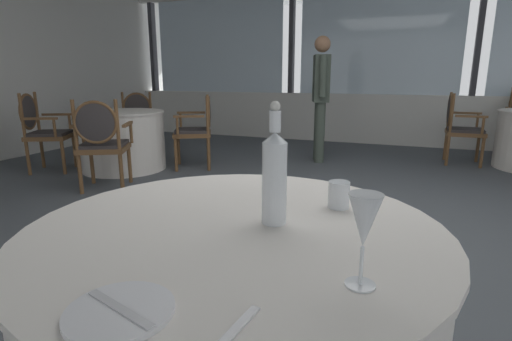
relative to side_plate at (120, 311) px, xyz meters
name	(u,v)px	position (x,y,z in m)	size (l,w,h in m)	color
ground_plane	(313,235)	(-0.13, 2.18, -0.74)	(15.16, 15.16, 0.00)	#4C5156
window_wall_far	(375,77)	(-0.13, 6.56, 0.39)	(9.49, 0.14, 2.83)	silver
foreground_table	(237,334)	(0.02, 0.47, -0.37)	(1.21, 1.21, 0.73)	white
side_plate	(120,311)	(0.00, 0.00, 0.00)	(0.20, 0.20, 0.01)	white
butter_knife	(120,309)	(0.00, 0.00, 0.01)	(0.18, 0.02, 0.00)	silver
dinner_fork	(229,337)	(0.21, 0.01, 0.00)	(0.19, 0.02, 0.00)	silver
water_bottle	(274,175)	(0.12, 0.53, 0.14)	(0.07, 0.07, 0.36)	white
wine_glass	(364,223)	(0.40, 0.26, 0.13)	(0.07, 0.07, 0.20)	white
water_tumbler	(339,195)	(0.27, 0.74, 0.04)	(0.07, 0.07, 0.09)	white
dining_chair_0_2	(459,123)	(1.09, 5.31, -0.19)	(0.47, 0.54, 0.94)	brown
background_table_1	(123,141)	(-2.85, 3.40, -0.37)	(1.05, 1.05, 0.73)	white
dining_chair_1_0	(199,125)	(-2.02, 3.84, -0.19)	(0.62, 0.65, 0.92)	brown
dining_chair_1_1	(136,119)	(-3.29, 4.24, -0.20)	(0.65, 0.62, 0.92)	brown
dining_chair_1_2	(41,126)	(-3.70, 2.96, -0.18)	(0.62, 0.65, 0.96)	brown
dining_chair_1_3	(101,138)	(-2.41, 2.56, -0.19)	(0.65, 0.62, 0.94)	brown
diner_person_0	(321,92)	(-0.67, 4.79, 0.21)	(0.30, 0.51, 1.66)	#424C42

